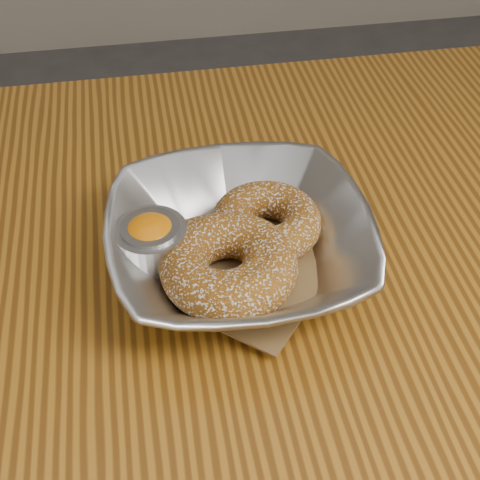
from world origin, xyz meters
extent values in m
cube|color=brown|center=(0.00, 0.00, 0.73)|extent=(1.20, 0.80, 0.04)
cube|color=brown|center=(0.54, 0.34, 0.35)|extent=(0.06, 0.06, 0.71)
imported|color=#B2B4B9|center=(0.11, 0.07, 0.78)|extent=(0.21, 0.21, 0.05)
cube|color=brown|center=(0.11, 0.07, 0.76)|extent=(0.20, 0.20, 0.00)
torus|color=brown|center=(0.13, 0.09, 0.78)|extent=(0.10, 0.10, 0.03)
torus|color=brown|center=(0.10, 0.04, 0.78)|extent=(0.12, 0.12, 0.04)
torus|color=brown|center=(0.09, 0.05, 0.78)|extent=(0.11, 0.11, 0.04)
cylinder|color=#B2B4B9|center=(0.04, 0.08, 0.78)|extent=(0.06, 0.06, 0.04)
cylinder|color=gray|center=(0.04, 0.08, 0.78)|extent=(0.05, 0.05, 0.04)
ellipsoid|color=orange|center=(0.04, 0.08, 0.79)|extent=(0.04, 0.04, 0.03)
camera|label=1|loc=(0.04, -0.31, 1.14)|focal=50.00mm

